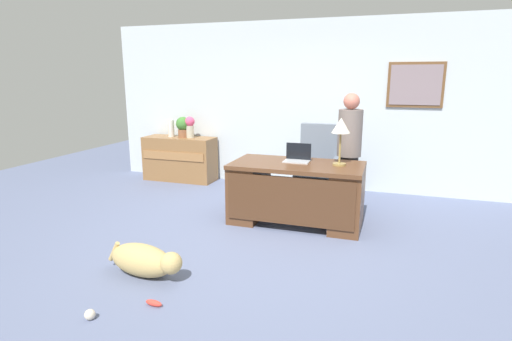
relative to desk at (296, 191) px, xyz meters
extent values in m
plane|color=slate|center=(-0.23, -0.75, -0.41)|extent=(12.00, 12.00, 0.00)
cube|color=silver|center=(-0.23, 1.85, 0.94)|extent=(7.00, 0.12, 2.70)
cube|color=brown|center=(1.37, 1.78, 1.28)|extent=(0.80, 0.03, 0.67)
cube|color=gray|center=(1.37, 1.76, 1.28)|extent=(0.72, 0.01, 0.59)
cube|color=brown|center=(0.00, 0.03, 0.33)|extent=(1.62, 0.84, 0.05)
cube|color=brown|center=(-0.63, 0.03, -0.05)|extent=(0.36, 0.78, 0.71)
cube|color=brown|center=(0.63, 0.03, -0.05)|extent=(0.36, 0.78, 0.71)
cube|color=#4E2F1C|center=(0.00, -0.36, -0.02)|extent=(1.52, 0.04, 0.57)
cube|color=olive|center=(-2.46, 1.50, -0.02)|extent=(1.27, 0.48, 0.77)
cube|color=#A16F40|center=(-2.46, 1.26, 0.07)|extent=(1.17, 0.02, 0.14)
cube|color=slate|center=(0.11, 0.90, -0.04)|extent=(0.60, 0.58, 0.18)
cylinder|color=black|center=(0.11, 0.90, -0.27)|extent=(0.10, 0.10, 0.28)
cylinder|color=black|center=(0.11, 0.90, -0.39)|extent=(0.52, 0.52, 0.05)
cube|color=slate|center=(0.11, 1.14, 0.39)|extent=(0.60, 0.12, 0.68)
cube|color=slate|center=(-0.15, 0.90, 0.16)|extent=(0.08, 0.50, 0.22)
cube|color=slate|center=(0.37, 0.90, 0.16)|extent=(0.08, 0.50, 0.22)
cylinder|color=#262323|center=(0.56, 0.70, -0.03)|extent=(0.26, 0.26, 0.77)
cylinder|color=slate|center=(0.56, 0.70, 0.67)|extent=(0.32, 0.32, 0.62)
sphere|color=#C4705E|center=(0.56, 0.70, 1.09)|extent=(0.21, 0.21, 0.21)
ellipsoid|color=tan|center=(-1.04, -1.82, -0.26)|extent=(0.71, 0.38, 0.30)
sphere|color=tan|center=(-0.71, -1.86, -0.22)|extent=(0.20, 0.20, 0.20)
cylinder|color=tan|center=(-1.38, -1.78, -0.24)|extent=(0.15, 0.06, 0.21)
cube|color=#B2B5BA|center=(-0.03, 0.10, 0.36)|extent=(0.32, 0.22, 0.01)
cube|color=black|center=(-0.03, 0.21, 0.47)|extent=(0.32, 0.01, 0.21)
cylinder|color=#9E8447|center=(0.51, 0.09, 0.37)|extent=(0.16, 0.16, 0.02)
cylinder|color=#9E8447|center=(0.51, 0.09, 0.56)|extent=(0.02, 0.02, 0.37)
cone|color=silver|center=(0.51, 0.09, 0.84)|extent=(0.22, 0.22, 0.18)
cylinder|color=beige|center=(-2.24, 1.50, 0.47)|extent=(0.13, 0.13, 0.21)
sphere|color=#F04F7B|center=(-2.24, 1.50, 0.64)|extent=(0.17, 0.17, 0.17)
cylinder|color=silver|center=(-2.61, 1.50, 0.51)|extent=(0.11, 0.11, 0.30)
cylinder|color=brown|center=(-2.38, 1.50, 0.43)|extent=(0.18, 0.18, 0.14)
sphere|color=#427E33|center=(-2.38, 1.50, 0.60)|extent=(0.24, 0.24, 0.24)
sphere|color=beige|center=(-1.01, -2.56, -0.37)|extent=(0.08, 0.08, 0.08)
ellipsoid|color=#E53F33|center=(-0.65, -2.25, -0.39)|extent=(0.16, 0.06, 0.05)
camera|label=1|loc=(1.06, -4.77, 1.40)|focal=28.35mm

